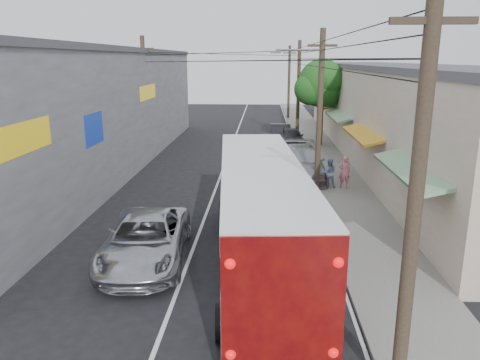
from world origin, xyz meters
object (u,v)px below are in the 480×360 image
(jeepney, at_px, (145,239))
(pedestrian_far, at_px, (329,173))
(coach_bus, at_px, (261,214))
(parked_suv, at_px, (301,163))
(pedestrian_near, at_px, (345,172))
(parked_car_mid, at_px, (291,137))
(parked_car_far, at_px, (280,134))

(jeepney, distance_m, pedestrian_far, 11.81)
(coach_bus, xyz_separation_m, pedestrian_far, (3.46, 9.41, -0.89))
(coach_bus, bearing_deg, jeepney, 173.88)
(pedestrian_far, bearing_deg, parked_suv, -55.97)
(pedestrian_near, bearing_deg, parked_suv, -48.69)
(jeepney, distance_m, parked_suv, 13.06)
(pedestrian_near, bearing_deg, pedestrian_far, -3.81)
(parked_suv, xyz_separation_m, pedestrian_near, (2.06, -2.35, 0.06))
(parked_suv, bearing_deg, pedestrian_near, -50.23)
(parked_car_mid, xyz_separation_m, parked_car_far, (-0.80, 1.00, 0.03))
(parked_suv, xyz_separation_m, parked_car_mid, (0.00, 10.20, -0.17))
(pedestrian_far, bearing_deg, parked_car_far, -76.30)
(coach_bus, height_order, parked_suv, coach_bus)
(jeepney, distance_m, parked_car_far, 23.39)
(parked_suv, distance_m, pedestrian_far, 2.63)
(jeepney, relative_size, parked_car_far, 1.24)
(parked_car_far, xyz_separation_m, pedestrian_far, (2.08, -13.50, 0.13))
(parked_suv, relative_size, parked_car_far, 1.34)
(parked_suv, bearing_deg, pedestrian_far, -62.40)
(parked_suv, bearing_deg, parked_car_far, 92.61)
(coach_bus, distance_m, jeepney, 3.94)
(parked_car_mid, height_order, pedestrian_near, pedestrian_near)
(coach_bus, distance_m, parked_suv, 11.94)
(jeepney, height_order, parked_car_far, jeepney)
(jeepney, distance_m, pedestrian_near, 12.27)
(parked_car_mid, height_order, pedestrian_far, pedestrian_far)
(pedestrian_near, bearing_deg, parked_car_mid, -80.61)
(coach_bus, xyz_separation_m, pedestrian_near, (4.25, 9.35, -0.82))
(parked_car_far, bearing_deg, pedestrian_far, -81.35)
(parked_car_far, xyz_separation_m, pedestrian_near, (2.86, -13.55, 0.20))
(jeepney, height_order, parked_car_mid, jeepney)
(jeepney, relative_size, parked_suv, 0.92)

